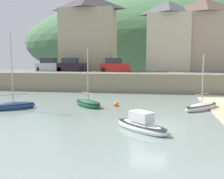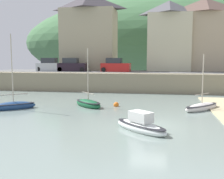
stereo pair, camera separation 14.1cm
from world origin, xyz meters
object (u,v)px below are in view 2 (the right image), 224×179
at_px(parked_car_by_wall, 72,66).
at_px(parked_car_near_slipway, 51,66).
at_px(waterfront_building_left, 89,32).
at_px(waterfront_building_centre, 169,35).
at_px(dinghy_open_wooden, 88,103).
at_px(mooring_buoy, 116,105).
at_px(sailboat_blue_trim, 14,106).
at_px(parked_car_end_of_row, 116,66).
at_px(waterfront_building_right, 205,34).
at_px(sailboat_nearest_shore, 202,107).
at_px(fishing_boat_green, 141,125).

bearing_deg(parked_car_by_wall, parked_car_near_slipway, 178.65).
xyz_separation_m(waterfront_building_left, waterfront_building_centre, (12.41, 0.00, -0.72)).
relative_size(dinghy_open_wooden, mooring_buoy, 11.09).
xyz_separation_m(waterfront_building_centre, mooring_buoy, (-5.25, -18.74, -7.58)).
distance_m(sailboat_blue_trim, parked_car_near_slipway, 17.55).
relative_size(parked_car_near_slipway, parked_car_end_of_row, 0.99).
xyz_separation_m(waterfront_building_right, parked_car_end_of_row, (-12.75, -4.50, -4.63)).
bearing_deg(parked_car_by_wall, sailboat_nearest_shore, -43.67).
bearing_deg(sailboat_blue_trim, sailboat_nearest_shore, -30.10).
relative_size(parked_car_by_wall, parked_car_end_of_row, 0.98).
relative_size(waterfront_building_left, parked_car_near_slipway, 2.87).
bearing_deg(parked_car_end_of_row, sailboat_nearest_shore, -52.13).
xyz_separation_m(waterfront_building_left, fishing_boat_green, (9.89, -26.79, -8.11)).
height_order(fishing_boat_green, mooring_buoy, fishing_boat_green).
bearing_deg(parked_car_by_wall, dinghy_open_wooden, -68.70).
xyz_separation_m(waterfront_building_left, parked_car_near_slipway, (-4.81, -4.50, -5.24)).
height_order(waterfront_building_right, mooring_buoy, waterfront_building_right).
relative_size(waterfront_building_centre, sailboat_blue_trim, 1.57).
bearing_deg(waterfront_building_centre, sailboat_nearest_shore, -83.30).
bearing_deg(fishing_boat_green, waterfront_building_centre, 126.64).
bearing_deg(waterfront_building_right, mooring_buoy, -119.29).
height_order(waterfront_building_left, dinghy_open_wooden, waterfront_building_left).
height_order(waterfront_building_left, mooring_buoy, waterfront_building_left).
bearing_deg(waterfront_building_centre, dinghy_open_wooden, -112.11).
bearing_deg(mooring_buoy, fishing_boat_green, -71.18).
bearing_deg(parked_car_end_of_row, parked_car_by_wall, -175.63).
height_order(fishing_boat_green, dinghy_open_wooden, dinghy_open_wooden).
bearing_deg(waterfront_building_centre, parked_car_by_wall, -162.08).
bearing_deg(mooring_buoy, parked_car_by_wall, 121.32).
height_order(sailboat_nearest_shore, parked_car_by_wall, sailboat_nearest_shore).
xyz_separation_m(fishing_boat_green, parked_car_near_slipway, (-14.71, 22.29, 2.87)).
relative_size(waterfront_building_right, parked_car_near_slipway, 2.57).
distance_m(sailboat_blue_trim, sailboat_nearest_shore, 16.32).
bearing_deg(dinghy_open_wooden, sailboat_nearest_shore, 44.70).
relative_size(sailboat_blue_trim, fishing_boat_green, 1.72).
distance_m(parked_car_near_slipway, parked_car_end_of_row, 9.73).
relative_size(waterfront_building_left, sailboat_nearest_shore, 2.42).
distance_m(fishing_boat_green, sailboat_nearest_shore, 8.94).
relative_size(sailboat_nearest_shore, parked_car_by_wall, 1.19).
height_order(waterfront_building_centre, waterfront_building_right, waterfront_building_right).
relative_size(waterfront_building_centre, parked_car_by_wall, 2.54).
height_order(parked_car_by_wall, parked_car_end_of_row, same).
relative_size(waterfront_building_left, dinghy_open_wooden, 2.17).
height_order(sailboat_blue_trim, parked_car_end_of_row, sailboat_blue_trim).
distance_m(sailboat_nearest_shore, parked_car_by_wall, 22.08).
distance_m(waterfront_building_left, sailboat_blue_trim, 23.03).
xyz_separation_m(sailboat_blue_trim, parked_car_end_of_row, (6.42, 16.99, 2.91)).
relative_size(sailboat_blue_trim, sailboat_nearest_shore, 1.35).
bearing_deg(waterfront_building_centre, parked_car_near_slipway, -165.35).
bearing_deg(sailboat_nearest_shore, parked_car_near_slipway, 95.75).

